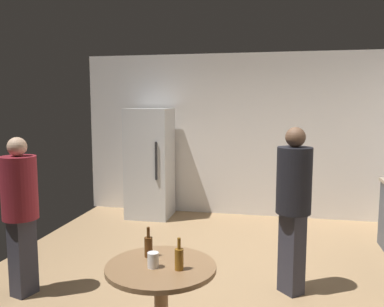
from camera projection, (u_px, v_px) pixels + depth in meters
name	position (u px, v px, depth m)	size (l,w,h in m)	color
ground_plane	(216.00, 283.00, 4.40)	(5.20, 5.20, 0.10)	#9E7C56
wall_back	(240.00, 135.00, 6.79)	(5.32, 0.06, 2.70)	silver
refrigerator	(150.00, 163.00, 6.72)	(0.70, 0.68, 1.80)	silver
foreground_table	(161.00, 279.00, 2.92)	(0.80, 0.80, 0.73)	olive
beer_bottle_amber	(179.00, 258.00, 2.82)	(0.06, 0.06, 0.23)	#8C5919
beer_bottle_brown	(148.00, 246.00, 3.06)	(0.06, 0.06, 0.23)	#593314
plastic_cup_white	(153.00, 260.00, 2.86)	(0.08, 0.08, 0.11)	white
person_in_black_shirt	(294.00, 198.00, 3.96)	(0.48, 0.48, 1.66)	#2D2D38
person_in_maroon_shirt	(20.00, 204.00, 3.93)	(0.42, 0.42, 1.57)	#2D2D38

